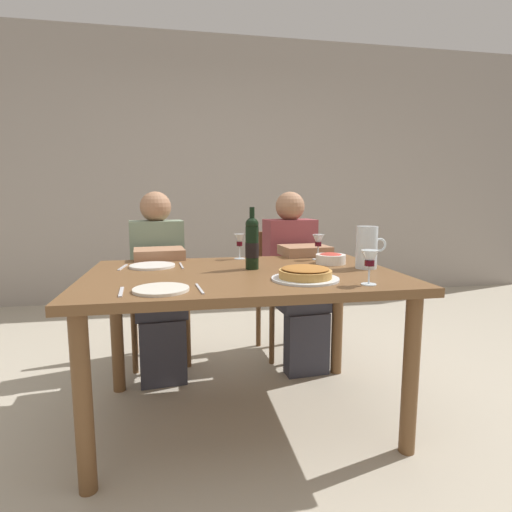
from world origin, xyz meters
The scene contains 20 objects.
ground_plane centered at (0.00, 0.00, 0.00)m, with size 8.00×8.00×0.00m, color #B2A893.
back_wall centered at (0.00, 2.59, 1.40)m, with size 8.00×0.10×2.80m, color #A3998E.
dining_table centered at (0.00, 0.00, 0.67)m, with size 1.50×1.00×0.76m.
wine_bottle centered at (0.06, 0.08, 0.89)m, with size 0.07×0.07×0.31m.
water_pitcher centered at (0.64, -0.01, 0.86)m, with size 0.16×0.11×0.22m.
baked_tart centered at (0.24, -0.24, 0.79)m, with size 0.30×0.30×0.06m.
salad_bowl centered at (0.51, 0.16, 0.79)m, with size 0.16×0.16×0.06m.
wine_glass_left_diner centered at (0.49, 0.31, 0.87)m, with size 0.07×0.07×0.15m.
wine_glass_right_diner centered at (0.05, 0.42, 0.86)m, with size 0.06×0.06×0.15m.
wine_glass_centre centered at (0.48, -0.38, 0.87)m, with size 0.07×0.07×0.15m.
dinner_plate_left_setting centered at (-0.44, 0.23, 0.77)m, with size 0.23×0.23×0.01m, color white.
dinner_plate_right_setting centered at (-0.38, -0.34, 0.77)m, with size 0.22×0.22×0.01m, color silver.
fork_left_setting centered at (-0.59, 0.23, 0.76)m, with size 0.16×0.01×0.01m, color silver.
knife_left_setting centered at (-0.29, 0.23, 0.76)m, with size 0.18×0.01×0.01m, color silver.
knife_right_setting centered at (-0.23, -0.34, 0.76)m, with size 0.18×0.01×0.01m, color silver.
spoon_right_setting centered at (-0.53, -0.34, 0.76)m, with size 0.16×0.01×0.01m, color silver.
chair_left centered at (-0.46, 0.92, 0.50)m, with size 0.44×0.44×0.87m.
diner_left centered at (-0.44, 0.68, 0.62)m, with size 0.37×0.53×1.16m.
chair_right centered at (0.44, 0.90, 0.50)m, with size 0.43×0.43×0.87m.
diner_right centered at (0.46, 0.67, 0.62)m, with size 0.36×0.52×1.16m.
Camera 1 is at (-0.29, -1.93, 1.13)m, focal length 28.49 mm.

